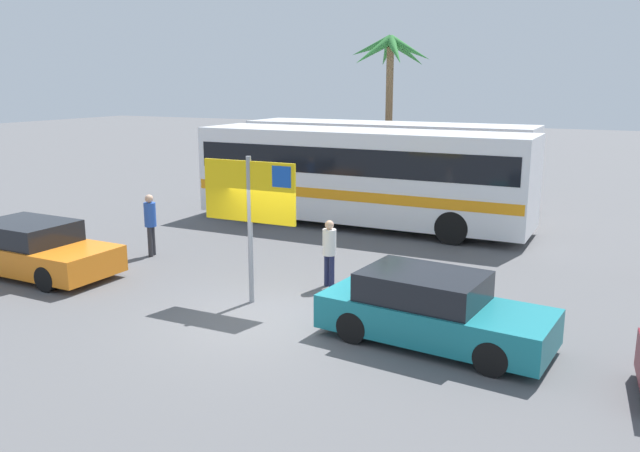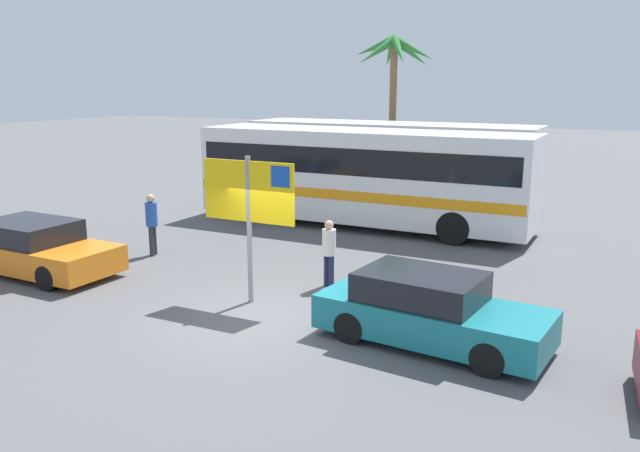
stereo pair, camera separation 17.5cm
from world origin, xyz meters
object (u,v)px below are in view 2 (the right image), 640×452
Objects in this scene: bus_front_coach at (363,173)px; car_orange at (35,248)px; pedestrian_crossing_lot at (152,219)px; ferry_sign at (250,197)px; bus_rear_coach at (390,159)px; pedestrian_by_bus at (329,248)px; car_teal at (429,310)px.

car_orange is at bearing -120.13° from bus_front_coach.
bus_front_coach is 6.47× the size of pedestrian_crossing_lot.
ferry_sign is 1.86× the size of pedestrian_crossing_lot.
pedestrian_crossing_lot is (-3.09, -10.03, -0.77)m from bus_rear_coach.
ferry_sign reaches higher than pedestrian_crossing_lot.
pedestrian_by_bus is (7.06, 2.35, 0.30)m from car_orange.
bus_rear_coach is 10.67m from pedestrian_by_bus.
car_teal is (5.07, -8.61, -1.15)m from bus_front_coach.
ferry_sign reaches higher than bus_front_coach.
bus_front_coach is at bearing -82.03° from bus_rear_coach.
pedestrian_by_bus is at bearing 150.74° from car_teal.
bus_front_coach is 2.54× the size of car_orange.
pedestrian_crossing_lot is at bearing 155.42° from ferry_sign.
car_orange is 10.18m from car_teal.
pedestrian_by_bus reaches higher than car_teal.
car_teal is 9.06m from pedestrian_crossing_lot.
ferry_sign is 0.73× the size of car_orange.
bus_rear_coach reaches higher than car_orange.
car_orange is 1.01× the size of car_teal.
pedestrian_crossing_lot is at bearing 62.29° from car_orange.
bus_rear_coach is at bearing -140.75° from pedestrian_by_bus.
pedestrian_crossing_lot reaches higher than car_teal.
car_teal is at bearing -59.48° from bus_front_coach.
pedestrian_crossing_lot is at bearing -107.14° from bus_rear_coach.
bus_front_coach is 7.18m from pedestrian_crossing_lot.
bus_front_coach is 6.79m from pedestrian_by_bus.
pedestrian_by_bus is at bearing -73.10° from bus_front_coach.
bus_rear_coach reaches higher than pedestrian_by_bus.
bus_rear_coach is 12.16m from ferry_sign.
car_orange is at bearing -174.82° from ferry_sign.
pedestrian_crossing_lot is (-4.59, 2.03, -1.31)m from ferry_sign.
ferry_sign reaches higher than pedestrian_by_bus.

